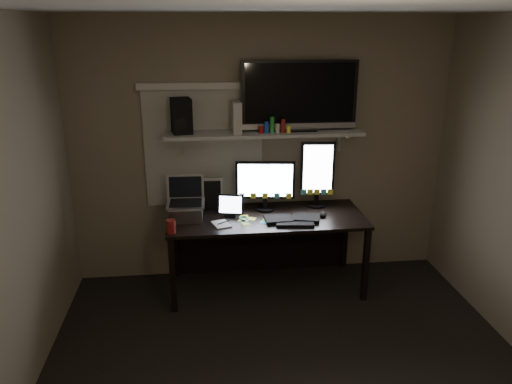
{
  "coord_description": "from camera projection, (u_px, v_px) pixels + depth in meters",
  "views": [
    {
      "loc": [
        -0.59,
        -2.81,
        2.41
      ],
      "look_at": [
        -0.12,
        1.25,
        1.03
      ],
      "focal_mm": 35.0,
      "sensor_mm": 36.0,
      "label": 1
    }
  ],
  "objects": [
    {
      "name": "laptop",
      "position": [
        186.0,
        200.0,
        4.45
      ],
      "size": [
        0.35,
        0.29,
        0.38
      ],
      "primitive_type": "cube",
      "rotation": [
        0.0,
        0.0,
        -0.04
      ],
      "color": "#A4A5A8",
      "rests_on": "desk"
    },
    {
      "name": "monitor_portrait",
      "position": [
        317.0,
        174.0,
        4.75
      ],
      "size": [
        0.33,
        0.09,
        0.65
      ],
      "primitive_type": "cube",
      "rotation": [
        0.0,
        0.0,
        -0.09
      ],
      "color": "black",
      "rests_on": "desk"
    },
    {
      "name": "bottles",
      "position": [
        275.0,
        125.0,
        4.45
      ],
      "size": [
        0.24,
        0.11,
        0.15
      ],
      "primitive_type": null,
      "rotation": [
        0.0,
        0.0,
        -0.27
      ],
      "color": "#A50F0C",
      "rests_on": "wall_shelf"
    },
    {
      "name": "tablet",
      "position": [
        230.0,
        206.0,
        4.55
      ],
      "size": [
        0.26,
        0.15,
        0.21
      ],
      "primitive_type": "cube",
      "rotation": [
        0.0,
        0.0,
        -0.22
      ],
      "color": "black",
      "rests_on": "desk"
    },
    {
      "name": "mouse",
      "position": [
        323.0,
        214.0,
        4.59
      ],
      "size": [
        0.08,
        0.11,
        0.04
      ],
      "primitive_type": "ellipsoid",
      "rotation": [
        0.0,
        0.0,
        -0.13
      ],
      "color": "black",
      "rests_on": "desk"
    },
    {
      "name": "ceiling",
      "position": [
        304.0,
        6.0,
        2.68
      ],
      "size": [
        3.6,
        3.6,
        0.0
      ],
      "primitive_type": "plane",
      "rotation": [
        3.14,
        0.0,
        0.0
      ],
      "color": "silver",
      "rests_on": "back_wall"
    },
    {
      "name": "back_wall",
      "position": [
        261.0,
        151.0,
        4.77
      ],
      "size": [
        3.6,
        0.0,
        3.6
      ],
      "primitive_type": "plane",
      "rotation": [
        1.57,
        0.0,
        0.0
      ],
      "color": "#756954",
      "rests_on": "floor"
    },
    {
      "name": "wall_shelf",
      "position": [
        264.0,
        133.0,
        4.54
      ],
      "size": [
        1.8,
        0.35,
        0.03
      ],
      "primitive_type": "cube",
      "color": "#A4A49F",
      "rests_on": "back_wall"
    },
    {
      "name": "keyboard",
      "position": [
        292.0,
        219.0,
        4.49
      ],
      "size": [
        0.53,
        0.26,
        0.03
      ],
      "primitive_type": "cube",
      "rotation": [
        0.0,
        0.0,
        -0.12
      ],
      "color": "black",
      "rests_on": "desk"
    },
    {
      "name": "tv",
      "position": [
        299.0,
        96.0,
        4.49
      ],
      "size": [
        1.05,
        0.2,
        0.63
      ],
      "primitive_type": "cube",
      "rotation": [
        0.0,
        0.0,
        -0.01
      ],
      "color": "black",
      "rests_on": "wall_shelf"
    },
    {
      "name": "file_sorter",
      "position": [
        208.0,
        194.0,
        4.74
      ],
      "size": [
        0.24,
        0.12,
        0.3
      ],
      "primitive_type": "cube",
      "rotation": [
        0.0,
        0.0,
        -0.04
      ],
      "color": "black",
      "rests_on": "desk"
    },
    {
      "name": "speaker",
      "position": [
        181.0,
        116.0,
        4.43
      ],
      "size": [
        0.2,
        0.23,
        0.31
      ],
      "primitive_type": "cube",
      "rotation": [
        0.0,
        0.0,
        0.18
      ],
      "color": "black",
      "rests_on": "wall_shelf"
    },
    {
      "name": "sticky_notes",
      "position": [
        256.0,
        220.0,
        4.5
      ],
      "size": [
        0.32,
        0.26,
        0.0
      ],
      "primitive_type": null,
      "rotation": [
        0.0,
        0.0,
        0.17
      ],
      "color": "#F1F843",
      "rests_on": "desk"
    },
    {
      "name": "desk",
      "position": [
        265.0,
        229.0,
        4.76
      ],
      "size": [
        1.8,
        0.75,
        0.73
      ],
      "color": "black",
      "rests_on": "floor"
    },
    {
      "name": "monitor_landscape",
      "position": [
        265.0,
        185.0,
        4.67
      ],
      "size": [
        0.56,
        0.13,
        0.49
      ],
      "primitive_type": "cube",
      "rotation": [
        0.0,
        0.0,
        -0.12
      ],
      "color": "black",
      "rests_on": "desk"
    },
    {
      "name": "game_console",
      "position": [
        237.0,
        117.0,
        4.47
      ],
      "size": [
        0.08,
        0.24,
        0.28
      ],
      "primitive_type": "cube",
      "rotation": [
        0.0,
        0.0,
        0.04
      ],
      "color": "beige",
      "rests_on": "wall_shelf"
    },
    {
      "name": "cup",
      "position": [
        171.0,
        226.0,
        4.21
      ],
      "size": [
        0.09,
        0.09,
        0.12
      ],
      "primitive_type": "cylinder",
      "rotation": [
        0.0,
        0.0,
        -0.07
      ],
      "color": "maroon",
      "rests_on": "desk"
    },
    {
      "name": "window_blinds",
      "position": [
        204.0,
        148.0,
        4.68
      ],
      "size": [
        1.1,
        0.02,
        1.1
      ],
      "primitive_type": "cube",
      "color": "beige",
      "rests_on": "back_wall"
    },
    {
      "name": "notepad",
      "position": [
        221.0,
        224.0,
        4.39
      ],
      "size": [
        0.18,
        0.22,
        0.01
      ],
      "primitive_type": "cube",
      "rotation": [
        0.0,
        0.0,
        0.29
      ],
      "color": "silver",
      "rests_on": "desk"
    }
  ]
}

